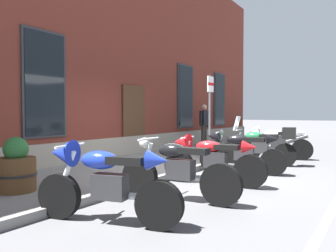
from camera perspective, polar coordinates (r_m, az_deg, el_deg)
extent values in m
plane|color=#4C4C4F|center=(8.05, 3.47, -8.01)|extent=(140.00, 140.00, 0.00)
cube|color=slate|center=(8.84, -5.01, -6.67)|extent=(29.49, 2.95, 0.14)
cube|color=maroon|center=(12.13, -22.28, 12.49)|extent=(23.49, 5.85, 7.27)
cube|color=gray|center=(9.73, -11.79, -4.23)|extent=(23.49, 0.10, 0.70)
cube|color=#2D2D33|center=(8.59, -19.82, 6.56)|extent=(1.22, 0.06, 2.52)
cube|color=black|center=(8.57, -19.70, 6.58)|extent=(1.10, 0.03, 2.40)
cube|color=#472B19|center=(10.95, -5.75, 0.70)|extent=(1.10, 0.08, 2.30)
cube|color=#2D2D33|center=(13.77, 2.86, 4.93)|extent=(1.22, 0.06, 2.52)
cube|color=black|center=(13.75, 2.97, 4.94)|extent=(1.10, 0.03, 2.40)
cube|color=#2D2D33|center=(16.77, 8.51, 4.40)|extent=(1.22, 0.06, 2.52)
cube|color=black|center=(16.76, 8.60, 4.40)|extent=(1.10, 0.03, 2.40)
cylinder|color=black|center=(4.91, -17.59, -11.02)|extent=(0.25, 0.62, 0.61)
cylinder|color=black|center=(4.23, -1.47, -13.04)|extent=(0.25, 0.62, 0.61)
cylinder|color=silver|center=(4.80, -16.66, -7.89)|extent=(0.14, 0.34, 0.69)
cube|color=#28282B|center=(4.46, -9.60, -9.90)|extent=(0.31, 0.48, 0.32)
ellipsoid|color=#192D9E|center=(4.48, -11.32, -5.56)|extent=(0.37, 0.57, 0.24)
cube|color=black|center=(4.30, -6.93, -5.72)|extent=(0.32, 0.52, 0.10)
cylinder|color=silver|center=(4.70, -15.92, -3.16)|extent=(0.61, 0.17, 0.04)
cylinder|color=silver|center=(4.47, -5.39, -11.59)|extent=(0.19, 0.46, 0.09)
cone|color=#192D9E|center=(4.78, -17.18, -4.28)|extent=(0.43, 0.41, 0.36)
cone|color=#192D9E|center=(4.13, -1.74, -5.74)|extent=(0.29, 0.31, 0.24)
cylinder|color=black|center=(5.98, -4.71, -8.32)|extent=(0.16, 0.67, 0.66)
cylinder|color=black|center=(5.32, 8.80, -9.65)|extent=(0.16, 0.67, 0.66)
cylinder|color=silver|center=(5.88, -3.90, -5.87)|extent=(0.09, 0.32, 0.66)
cube|color=#28282B|center=(5.56, 2.10, -7.23)|extent=(0.24, 0.45, 0.32)
ellipsoid|color=black|center=(5.59, 0.73, -4.07)|extent=(0.29, 0.53, 0.24)
cube|color=black|center=(5.42, 4.28, -4.16)|extent=(0.25, 0.49, 0.10)
cylinder|color=silver|center=(5.80, -3.25, -2.16)|extent=(0.62, 0.07, 0.04)
cylinder|color=silver|center=(5.56, 5.45, -8.60)|extent=(0.11, 0.45, 0.09)
sphere|color=silver|center=(5.85, -3.91, -2.81)|extent=(0.18, 0.18, 0.18)
cylinder|color=black|center=(7.16, 1.90, -6.68)|extent=(0.17, 0.65, 0.64)
cylinder|color=black|center=(6.67, 13.51, -7.38)|extent=(0.17, 0.65, 0.64)
cylinder|color=silver|center=(7.08, 2.64, -4.81)|extent=(0.10, 0.31, 0.61)
cube|color=#28282B|center=(6.84, 7.90, -5.59)|extent=(0.26, 0.46, 0.32)
ellipsoid|color=red|center=(6.86, 6.73, -3.45)|extent=(0.30, 0.54, 0.24)
cube|color=black|center=(6.73, 9.76, -3.48)|extent=(0.26, 0.50, 0.10)
cylinder|color=silver|center=(7.02, 3.24, -1.92)|extent=(0.62, 0.09, 0.04)
cylinder|color=silver|center=(6.87, 10.61, -6.65)|extent=(0.13, 0.46, 0.09)
cone|color=red|center=(7.08, 2.27, -2.69)|extent=(0.39, 0.37, 0.36)
cone|color=red|center=(6.61, 13.38, -3.43)|extent=(0.26, 0.28, 0.24)
cylinder|color=black|center=(8.40, 7.36, -5.51)|extent=(0.22, 0.62, 0.61)
cylinder|color=black|center=(8.15, 17.11, -5.81)|extent=(0.22, 0.62, 0.61)
cylinder|color=silver|center=(8.35, 8.03, -3.68)|extent=(0.12, 0.33, 0.67)
cube|color=#28282B|center=(8.22, 12.51, -4.45)|extent=(0.29, 0.47, 0.32)
ellipsoid|color=black|center=(8.21, 11.50, -2.24)|extent=(0.34, 0.56, 0.24)
cube|color=black|center=(8.15, 14.12, -2.22)|extent=(0.30, 0.51, 0.10)
cylinder|color=silver|center=(8.30, 8.58, -1.00)|extent=(0.62, 0.14, 0.04)
cylinder|color=silver|center=(8.30, 14.70, -5.30)|extent=(0.16, 0.46, 0.09)
cone|color=black|center=(8.33, 7.71, -1.67)|extent=(0.41, 0.40, 0.36)
cone|color=black|center=(8.10, 17.01, -2.13)|extent=(0.28, 0.30, 0.24)
cylinder|color=black|center=(9.92, 10.66, -4.34)|extent=(0.20, 0.63, 0.62)
cylinder|color=black|center=(9.67, 18.86, -4.57)|extent=(0.20, 0.63, 0.62)
cylinder|color=silver|center=(9.87, 11.23, -2.84)|extent=(0.11, 0.32, 0.65)
cube|color=#28282B|center=(9.74, 15.00, -3.42)|extent=(0.27, 0.46, 0.32)
ellipsoid|color=#195633|center=(9.74, 14.15, -1.66)|extent=(0.32, 0.55, 0.24)
cube|color=black|center=(9.68, 16.36, -1.65)|extent=(0.28, 0.50, 0.10)
cylinder|color=silver|center=(9.82, 11.70, -0.62)|extent=(0.62, 0.11, 0.04)
cylinder|color=silver|center=(9.83, 16.84, -4.15)|extent=(0.15, 0.46, 0.09)
cube|color=#B2BCC6|center=(9.83, 11.36, 0.43)|extent=(0.38, 0.19, 0.40)
cube|color=black|center=(9.61, 19.49, -1.11)|extent=(0.40, 0.36, 0.30)
cylinder|color=black|center=(11.17, 13.78, -3.61)|extent=(0.27, 0.64, 0.63)
cylinder|color=black|center=(11.15, 21.38, -3.70)|extent=(0.27, 0.64, 0.63)
cylinder|color=silver|center=(11.14, 14.31, -2.27)|extent=(0.15, 0.33, 0.65)
cube|color=#28282B|center=(11.12, 17.85, -2.74)|extent=(0.32, 0.48, 0.32)
ellipsoid|color=silver|center=(11.10, 17.09, -1.20)|extent=(0.38, 0.57, 0.24)
cube|color=black|center=(11.10, 19.05, -1.17)|extent=(0.33, 0.52, 0.10)
cylinder|color=silver|center=(11.11, 14.74, -0.30)|extent=(0.61, 0.19, 0.04)
cylinder|color=silver|center=(11.25, 19.37, -3.36)|extent=(0.20, 0.46, 0.09)
cone|color=silver|center=(11.12, 14.06, -0.81)|extent=(0.43, 0.42, 0.36)
cone|color=silver|center=(11.11, 21.31, -1.09)|extent=(0.30, 0.31, 0.24)
cylinder|color=#38332D|center=(13.57, 5.82, -1.60)|extent=(0.14, 0.14, 0.82)
cylinder|color=#38332D|center=(13.73, 6.17, -1.56)|extent=(0.14, 0.14, 0.82)
cube|color=black|center=(13.63, 6.00, 1.35)|extent=(0.41, 0.21, 0.58)
sphere|color=tan|center=(13.63, 6.01, 3.16)|extent=(0.22, 0.22, 0.22)
cylinder|color=black|center=(13.41, 5.50, 1.22)|extent=(0.09, 0.09, 0.55)
cylinder|color=black|center=(13.85, 6.49, 1.24)|extent=(0.09, 0.09, 0.55)
cube|color=black|center=(13.92, 6.55, 0.38)|extent=(0.08, 0.12, 0.24)
cylinder|color=#4C4C51|center=(9.78, 6.94, 1.49)|extent=(0.06, 0.06, 2.35)
cube|color=white|center=(9.81, 7.07, 6.92)|extent=(0.36, 0.03, 0.44)
cube|color=red|center=(9.80, 7.15, 6.92)|extent=(0.36, 0.01, 0.08)
cylinder|color=brown|center=(6.17, -23.90, -7.37)|extent=(0.62, 0.62, 0.56)
cylinder|color=black|center=(6.17, -23.90, -7.37)|extent=(0.65, 0.65, 0.04)
sphere|color=#28602D|center=(6.12, -23.95, -3.50)|extent=(0.40, 0.40, 0.40)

